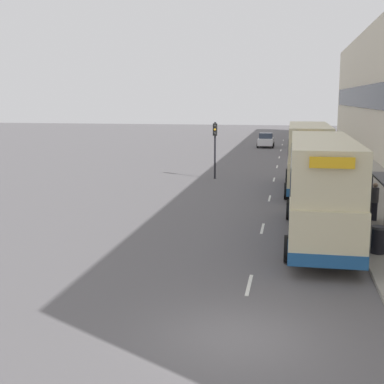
{
  "coord_description": "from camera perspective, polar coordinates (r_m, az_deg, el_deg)",
  "views": [
    {
      "loc": [
        1.21,
        -12.61,
        5.94
      ],
      "look_at": [
        -4.3,
        16.88,
        0.68
      ],
      "focal_mm": 50.0,
      "sensor_mm": 36.0,
      "label": 1
    }
  ],
  "objects": [
    {
      "name": "ground_plane",
      "position": [
        13.99,
        4.8,
        -15.21
      ],
      "size": [
        220.0,
        220.0,
        0.0
      ],
      "primitive_type": "plane",
      "color": "#5B595B"
    },
    {
      "name": "pavement",
      "position": [
        51.72,
        16.4,
        3.02
      ],
      "size": [
        5.0,
        93.0,
        0.14
      ],
      "color": "gray",
      "rests_on": "ground_plane"
    },
    {
      "name": "lane_mark_0",
      "position": [
        17.6,
        6.11,
        -9.82
      ],
      "size": [
        0.12,
        2.0,
        0.01
      ],
      "color": "silver",
      "rests_on": "ground_plane"
    },
    {
      "name": "lane_mark_1",
      "position": [
        24.99,
        7.52,
        -3.88
      ],
      "size": [
        0.12,
        2.0,
        0.01
      ],
      "color": "silver",
      "rests_on": "ground_plane"
    },
    {
      "name": "lane_mark_2",
      "position": [
        32.53,
        8.27,
        -0.67
      ],
      "size": [
        0.12,
        2.0,
        0.01
      ],
      "color": "silver",
      "rests_on": "ground_plane"
    },
    {
      "name": "lane_mark_3",
      "position": [
        40.15,
        8.74,
        1.33
      ],
      "size": [
        0.12,
        2.0,
        0.01
      ],
      "color": "silver",
      "rests_on": "ground_plane"
    },
    {
      "name": "lane_mark_4",
      "position": [
        47.79,
        9.06,
        2.69
      ],
      "size": [
        0.12,
        2.0,
        0.01
      ],
      "color": "silver",
      "rests_on": "ground_plane"
    },
    {
      "name": "lane_mark_5",
      "position": [
        55.46,
        9.29,
        3.67
      ],
      "size": [
        0.12,
        2.0,
        0.01
      ],
      "color": "silver",
      "rests_on": "ground_plane"
    },
    {
      "name": "lane_mark_6",
      "position": [
        63.14,
        9.46,
        4.42
      ],
      "size": [
        0.12,
        2.0,
        0.01
      ],
      "color": "silver",
      "rests_on": "ground_plane"
    },
    {
      "name": "lane_mark_7",
      "position": [
        70.83,
        9.6,
        5.0
      ],
      "size": [
        0.12,
        2.0,
        0.01
      ],
      "color": "silver",
      "rests_on": "ground_plane"
    },
    {
      "name": "lane_mark_8",
      "position": [
        78.53,
        9.71,
        5.47
      ],
      "size": [
        0.12,
        2.0,
        0.01
      ],
      "color": "silver",
      "rests_on": "ground_plane"
    },
    {
      "name": "double_decker_bus_near",
      "position": [
        23.0,
        13.6,
        0.52
      ],
      "size": [
        2.85,
        11.01,
        4.3
      ],
      "color": "beige",
      "rests_on": "ground_plane"
    },
    {
      "name": "double_decker_bus_ahead",
      "position": [
        35.21,
        12.3,
        3.76
      ],
      "size": [
        2.85,
        10.06,
        4.3
      ],
      "color": "beige",
      "rests_on": "ground_plane"
    },
    {
      "name": "car_0",
      "position": [
        68.33,
        12.17,
        5.47
      ],
      "size": [
        1.9,
        4.13,
        1.78
      ],
      "color": "black",
      "rests_on": "ground_plane"
    },
    {
      "name": "car_1",
      "position": [
        75.21,
        11.27,
        5.88
      ],
      "size": [
        2.01,
        4.22,
        1.72
      ],
      "color": "#B7B799",
      "rests_on": "ground_plane"
    },
    {
      "name": "car_2",
      "position": [
        58.38,
        12.09,
        4.72
      ],
      "size": [
        2.07,
        4.15,
        1.71
      ],
      "color": "maroon",
      "rests_on": "ground_plane"
    },
    {
      "name": "car_3",
      "position": [
        66.86,
        7.88,
        5.5
      ],
      "size": [
        2.02,
        3.98,
        1.75
      ],
      "rotation": [
        0.0,
        0.0,
        3.14
      ],
      "color": "silver",
      "rests_on": "ground_plane"
    },
    {
      "name": "pedestrian_3",
      "position": [
        27.13,
        18.9,
        -0.92
      ],
      "size": [
        0.36,
        0.36,
        1.84
      ],
      "color": "#23232D",
      "rests_on": "ground_plane"
    },
    {
      "name": "litter_bin",
      "position": [
        21.49,
        19.25,
        -4.82
      ],
      "size": [
        0.55,
        0.55,
        1.05
      ],
      "color": "black",
      "rests_on": "ground_plane"
    },
    {
      "name": "traffic_light_far_kerb",
      "position": [
        39.84,
        2.47,
        5.51
      ],
      "size": [
        0.3,
        0.32,
        4.23
      ],
      "color": "black",
      "rests_on": "ground_plane"
    }
  ]
}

